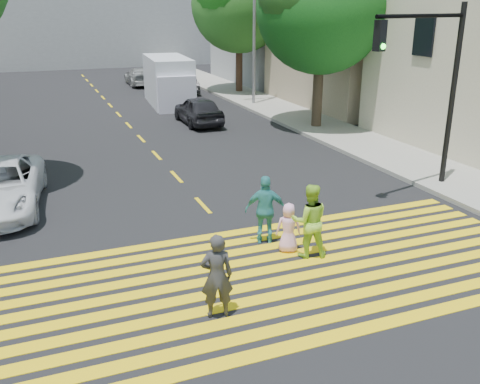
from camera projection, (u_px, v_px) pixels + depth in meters
ground at (295, 305)px, 10.59m from camera, size 120.00×120.00×0.00m
sidewalk_right at (310, 122)px, 26.67m from camera, size 3.00×60.00×0.15m
crosswalk at (269, 276)px, 11.71m from camera, size 13.40×5.30×0.01m
lane_line at (114, 110)px, 30.34m from camera, size 0.12×34.40×0.01m
building_right_tan at (380, 16)px, 30.81m from camera, size 10.00×10.00×10.00m
building_right_grey at (293, 14)px, 40.46m from camera, size 10.00×10.00×10.00m
backdrop_block at (66, 1)px, 50.73m from camera, size 30.00×8.00×12.00m
tree_right_near at (323, 0)px, 23.83m from camera, size 6.84×6.44×8.65m
pedestrian_man at (217, 276)px, 9.96m from camera, size 0.68×0.51×1.69m
pedestrian_woman at (309, 221)px, 12.39m from camera, size 1.03×0.91×1.78m
pedestrian_child at (288, 228)px, 12.72m from camera, size 0.69×0.57×1.22m
pedestrian_extra at (266, 210)px, 13.12m from camera, size 1.10×0.78×1.74m
dark_car_near at (198, 110)px, 26.48m from camera, size 1.65×4.09×1.39m
silver_car at (140, 76)px, 39.34m from camera, size 1.95×4.51×1.29m
dark_car_parked at (185, 83)px, 35.94m from camera, size 1.75×3.97×1.27m
white_van at (169, 83)px, 31.36m from camera, size 2.66×6.00×2.76m
traffic_signal at (435, 74)px, 15.82m from camera, size 3.82×1.20×5.72m
street_lamp at (251, 9)px, 29.72m from camera, size 2.12×0.23×9.38m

